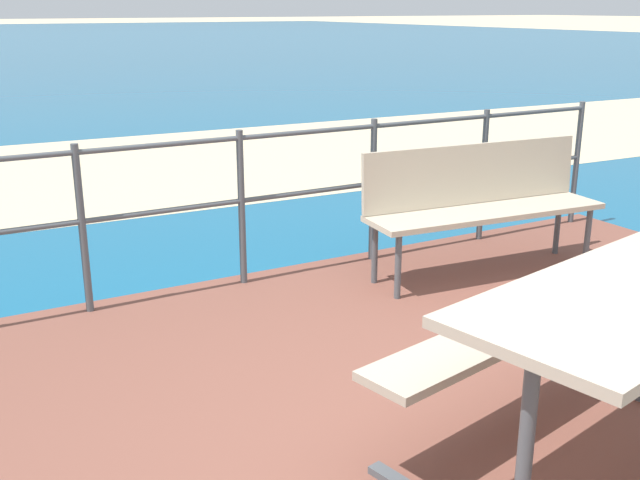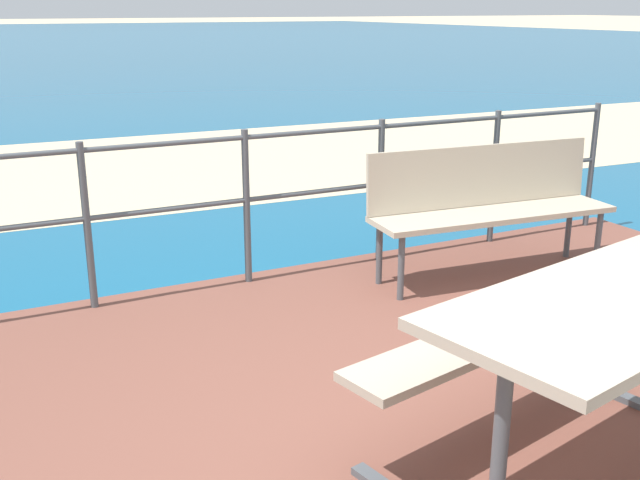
% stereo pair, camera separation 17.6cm
% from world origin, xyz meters
% --- Properties ---
extents(beach_strip, '(54.12, 6.24, 0.01)m').
position_xyz_m(beach_strip, '(0.00, 6.65, 0.01)').
color(beach_strip, beige).
rests_on(beach_strip, ground).
extents(picnic_table, '(1.79, 1.60, 0.78)m').
position_xyz_m(picnic_table, '(0.38, -0.19, 0.64)').
color(picnic_table, tan).
rests_on(picnic_table, patio_paving).
extents(park_bench, '(1.67, 0.55, 0.85)m').
position_xyz_m(park_bench, '(1.47, 1.91, 0.57)').
color(park_bench, '#BCAD93').
rests_on(park_bench, patio_paving).
extents(railing_fence, '(5.94, 0.04, 0.99)m').
position_xyz_m(railing_fence, '(0.00, 2.46, 0.67)').
color(railing_fence, '#4C5156').
rests_on(railing_fence, patio_paving).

